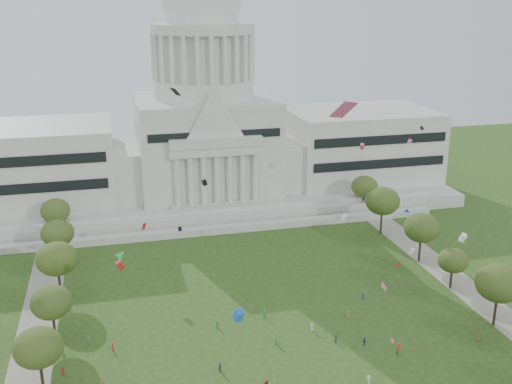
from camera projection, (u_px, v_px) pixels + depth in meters
capitol at (205, 134)px, 196.35m from camera, size 160.00×64.50×91.30m
path_left at (33, 352)px, 115.05m from camera, size 8.00×160.00×0.04m
path_right at (475, 295)px, 137.20m from camera, size 8.00×160.00×0.04m
row_tree_l_2 at (38, 348)px, 101.39m from camera, size 8.42×8.42×11.97m
row_tree_r_2 at (499, 283)px, 121.75m from camera, size 9.55×9.55×13.58m
row_tree_l_3 at (51, 303)px, 117.03m from camera, size 8.12×8.12×11.55m
row_tree_r_3 at (453, 261)px, 138.33m from camera, size 7.01×7.01×9.98m
row_tree_l_4 at (57, 259)px, 133.74m from camera, size 9.29×9.29×13.21m
row_tree_r_4 at (422, 228)px, 152.08m from camera, size 9.19×9.19×13.06m
row_tree_l_5 at (57, 233)px, 150.93m from camera, size 8.33×8.33×11.85m
row_tree_r_5 at (383, 201)px, 170.18m from camera, size 9.82×9.82×13.96m
row_tree_l_6 at (55, 211)px, 167.31m from camera, size 8.19×8.19×11.64m
row_tree_r_6 at (365, 187)px, 187.73m from camera, size 8.42×8.42×11.97m
person_0 at (479, 337)px, 118.69m from camera, size 1.05×1.07×1.86m
person_2 at (398, 351)px, 114.18m from camera, size 0.84×0.83×1.51m
person_3 at (368, 380)px, 105.29m from camera, size 0.63×1.19×1.83m
person_10 at (364, 341)px, 117.29m from camera, size 0.69×1.03×1.62m
distant_crowd at (223, 371)px, 107.95m from camera, size 64.81×40.04×1.93m
kite_swarm at (314, 234)px, 101.79m from camera, size 89.95×98.17×59.72m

